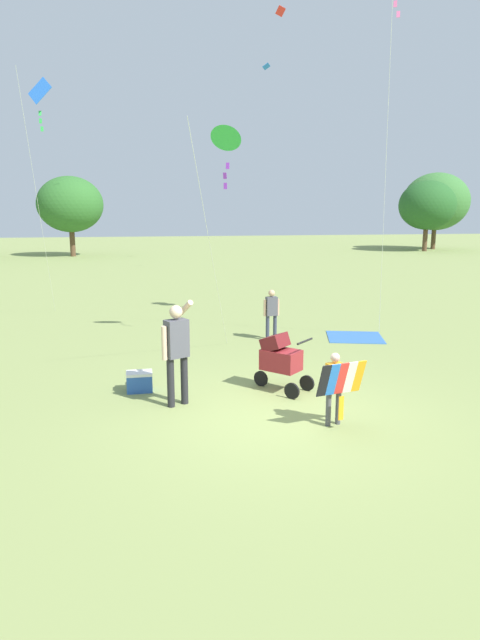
# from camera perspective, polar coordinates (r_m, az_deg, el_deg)

# --- Properties ---
(ground_plane) EXTENTS (120.00, 120.00, 0.00)m
(ground_plane) POSITION_cam_1_polar(r_m,az_deg,el_deg) (8.46, 4.11, -10.09)
(ground_plane) COLOR #849351
(treeline_distant) EXTENTS (46.12, 7.02, 6.13)m
(treeline_distant) POSITION_cam_1_polar(r_m,az_deg,el_deg) (39.75, -6.04, 12.30)
(treeline_distant) COLOR brown
(treeline_distant) RESTS_ON ground
(child_with_butterfly_kite) EXTENTS (0.74, 0.44, 1.10)m
(child_with_butterfly_kite) POSITION_cam_1_polar(r_m,az_deg,el_deg) (7.96, 10.13, -6.53)
(child_with_butterfly_kite) COLOR #4C4C51
(child_with_butterfly_kite) RESTS_ON ground
(person_adult_flyer) EXTENTS (0.53, 0.64, 1.73)m
(person_adult_flyer) POSITION_cam_1_polar(r_m,az_deg,el_deg) (8.63, -6.76, -2.73)
(person_adult_flyer) COLOR #232328
(person_adult_flyer) RESTS_ON ground
(stroller) EXTENTS (0.96, 0.99, 1.03)m
(stroller) POSITION_cam_1_polar(r_m,az_deg,el_deg) (9.40, 4.28, -3.95)
(stroller) COLOR black
(stroller) RESTS_ON ground
(kite_adult_black) EXTENTS (1.62, 4.17, 4.96)m
(kite_adult_black) POSITION_cam_1_polar(r_m,az_deg,el_deg) (12.49, -1.52, 18.55)
(kite_adult_black) COLOR green
(kite_adult_black) RESTS_ON ground
(kite_orange_delta) EXTENTS (0.80, 4.08, 7.00)m
(kite_orange_delta) POSITION_cam_1_polar(r_m,az_deg,el_deg) (17.83, -20.51, 21.16)
(kite_orange_delta) COLOR blue
(kite_orange_delta) RESTS_ON ground
(distant_kites_cluster) EXTENTS (17.45, 12.00, 9.81)m
(distant_kites_cluster) POSITION_cam_1_polar(r_m,az_deg,el_deg) (31.65, -14.28, 26.83)
(distant_kites_cluster) COLOR black
(person_red_shirt) EXTENTS (0.40, 0.19, 1.24)m
(person_red_shirt) POSITION_cam_1_polar(r_m,az_deg,el_deg) (13.05, 3.36, 1.01)
(person_red_shirt) COLOR #33384C
(person_red_shirt) RESTS_ON ground
(picnic_blanket) EXTENTS (1.64, 1.61, 0.02)m
(picnic_blanket) POSITION_cam_1_polar(r_m,az_deg,el_deg) (13.73, 12.11, -1.80)
(picnic_blanket) COLOR #3366B2
(picnic_blanket) RESTS_ON ground
(cooler_box) EXTENTS (0.45, 0.33, 0.35)m
(cooler_box) POSITION_cam_1_polar(r_m,az_deg,el_deg) (9.62, -10.63, -6.44)
(cooler_box) COLOR #2D5BB7
(cooler_box) RESTS_ON ground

